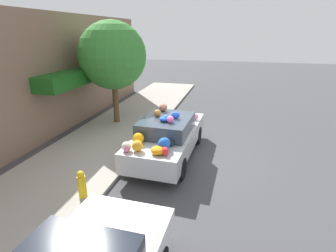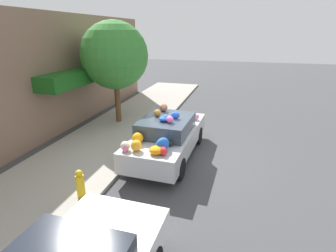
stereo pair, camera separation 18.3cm
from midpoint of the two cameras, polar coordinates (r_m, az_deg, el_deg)
name	(u,v)px [view 1 (the left image)]	position (r m, az deg, el deg)	size (l,w,h in m)	color
ground_plane	(171,156)	(8.78, 0.05, -6.53)	(60.00, 60.00, 0.00)	#424244
sidewalk_curb	(97,146)	(9.71, -15.62, -4.26)	(24.00, 3.20, 0.10)	#9E998E
building_facade	(37,80)	(10.45, -27.16, 8.89)	(18.00, 1.20, 4.61)	#846651
street_tree	(113,56)	(11.40, -12.45, 14.72)	(2.78, 2.78, 4.26)	brown
fire_hydrant	(82,184)	(6.81, -19.00, -11.89)	(0.20, 0.20, 0.70)	gold
art_car	(167,136)	(8.43, -0.77, -2.17)	(4.24, 1.81, 1.64)	#B7BABF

